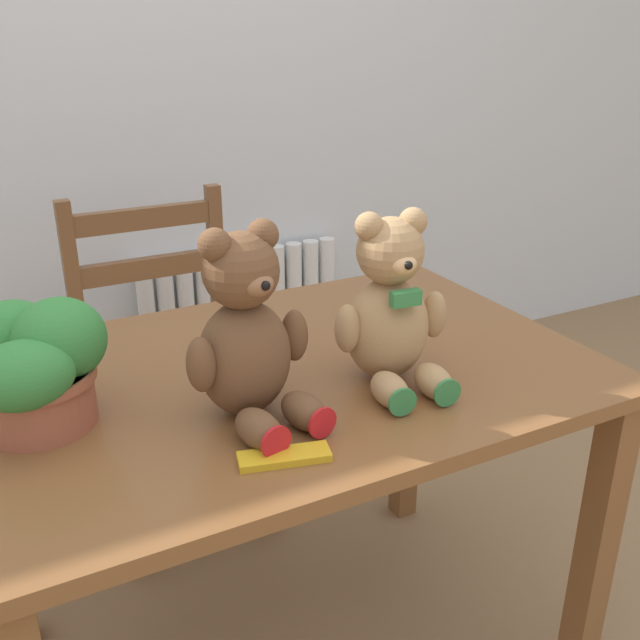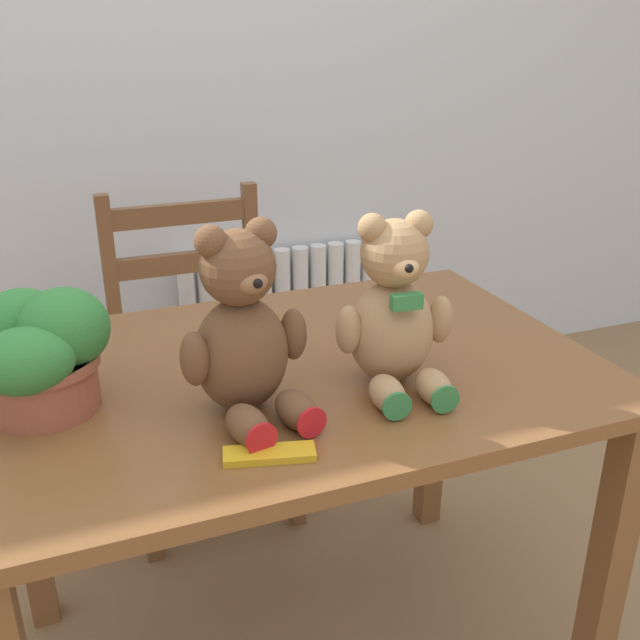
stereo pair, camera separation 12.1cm
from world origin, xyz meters
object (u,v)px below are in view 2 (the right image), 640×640
at_px(teddy_bear_left, 244,334).
at_px(potted_plant, 40,352).
at_px(chocolate_bar, 269,454).
at_px(wooden_chair_behind, 199,360).
at_px(teddy_bear_right, 394,313).

distance_m(teddy_bear_left, potted_plant, 0.34).
xyz_separation_m(potted_plant, chocolate_bar, (0.31, -0.28, -0.10)).
bearing_deg(potted_plant, chocolate_bar, -42.75).
xyz_separation_m(wooden_chair_behind, chocolate_bar, (-0.09, -0.99, 0.31)).
relative_size(teddy_bear_left, potted_plant, 1.41).
xyz_separation_m(teddy_bear_left, chocolate_bar, (-0.01, -0.15, -0.13)).
bearing_deg(potted_plant, teddy_bear_right, -12.36).
bearing_deg(teddy_bear_left, wooden_chair_behind, -106.44).
height_order(teddy_bear_left, chocolate_bar, teddy_bear_left).
distance_m(teddy_bear_left, teddy_bear_right, 0.27).
relative_size(potted_plant, chocolate_bar, 1.65).
height_order(wooden_chair_behind, teddy_bear_right, teddy_bear_right).
relative_size(wooden_chair_behind, potted_plant, 4.02).
distance_m(wooden_chair_behind, teddy_bear_left, 0.95).
bearing_deg(teddy_bear_left, chocolate_bar, 76.00).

